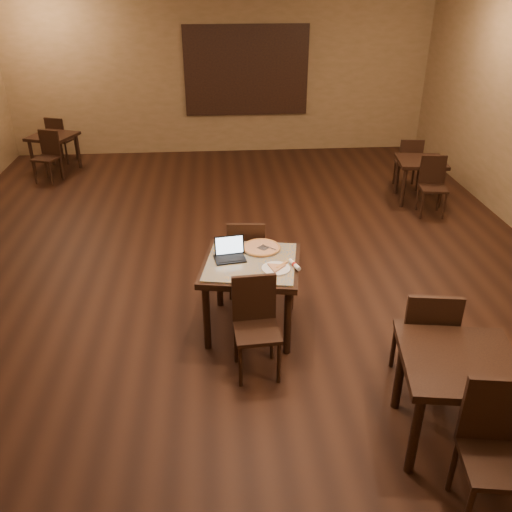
{
  "coord_description": "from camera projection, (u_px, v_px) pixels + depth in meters",
  "views": [
    {
      "loc": [
        -0.17,
        -5.68,
        3.23
      ],
      "look_at": [
        0.19,
        -1.19,
        0.85
      ],
      "focal_mm": 38.0,
      "sensor_mm": 36.0,
      "label": 1
    }
  ],
  "objects": [
    {
      "name": "mural",
      "position": [
        246.0,
        71.0,
        10.21
      ],
      "size": [
        2.34,
        0.05,
        1.64
      ],
      "color": "#255E88",
      "rests_on": "wall_back"
    },
    {
      "name": "other_table_b",
      "position": [
        53.0,
        141.0,
        9.58
      ],
      "size": [
        0.91,
        0.91,
        0.66
      ],
      "rotation": [
        0.0,
        0.0,
        -0.36
      ],
      "color": "black",
      "rests_on": "ground"
    },
    {
      "name": "other_table_b_chair_far",
      "position": [
        59.0,
        137.0,
        10.06
      ],
      "size": [
        0.48,
        0.48,
        0.86
      ],
      "rotation": [
        0.0,
        0.0,
        2.79
      ],
      "color": "black",
      "rests_on": "ground"
    },
    {
      "name": "plate",
      "position": [
        276.0,
        269.0,
        5.04
      ],
      "size": [
        0.27,
        0.27,
        0.01
      ],
      "primitive_type": "cylinder",
      "color": "white",
      "rests_on": "tiled_table"
    },
    {
      "name": "napkin_roll",
      "position": [
        295.0,
        265.0,
        5.08
      ],
      "size": [
        0.1,
        0.19,
        0.04
      ],
      "rotation": [
        0.0,
        0.0,
        0.33
      ],
      "color": "white",
      "rests_on": "tiled_table"
    },
    {
      "name": "spatula",
      "position": [
        263.0,
        248.0,
        5.37
      ],
      "size": [
        0.24,
        0.24,
        0.01
      ],
      "primitive_type": "cube",
      "rotation": [
        0.0,
        0.0,
        0.78
      ],
      "color": "silver",
      "rests_on": "pizza_whole"
    },
    {
      "name": "other_table_c",
      "position": [
        458.0,
        374.0,
        3.92
      ],
      "size": [
        0.94,
        0.94,
        0.77
      ],
      "rotation": [
        0.0,
        0.0,
        -0.16
      ],
      "color": "black",
      "rests_on": "ground"
    },
    {
      "name": "other_table_a_chair_near",
      "position": [
        432.0,
        182.0,
        7.93
      ],
      "size": [
        0.42,
        0.42,
        0.86
      ],
      "rotation": [
        0.0,
        0.0,
        -0.13
      ],
      "color": "black",
      "rests_on": "ground"
    },
    {
      "name": "other_table_b_chair_near",
      "position": [
        48.0,
        153.0,
        9.17
      ],
      "size": [
        0.48,
        0.48,
        0.86
      ],
      "rotation": [
        0.0,
        0.0,
        -0.36
      ],
      "color": "black",
      "rests_on": "ground"
    },
    {
      "name": "chair_main_far",
      "position": [
        246.0,
        254.0,
        5.84
      ],
      "size": [
        0.43,
        0.43,
        0.92
      ],
      "rotation": [
        0.0,
        0.0,
        3.06
      ],
      "color": "black",
      "rests_on": "ground"
    },
    {
      "name": "pizza_pan",
      "position": [
        261.0,
        249.0,
        5.4
      ],
      "size": [
        0.37,
        0.37,
        0.01
      ],
      "primitive_type": "cylinder",
      "color": "silver",
      "rests_on": "tiled_table"
    },
    {
      "name": "tiled_table",
      "position": [
        251.0,
        271.0,
        5.23
      ],
      "size": [
        1.07,
        1.07,
        0.76
      ],
      "rotation": [
        0.0,
        0.0,
        -0.18
      ],
      "color": "black",
      "rests_on": "ground"
    },
    {
      "name": "other_table_c_chair_near",
      "position": [
        496.0,
        443.0,
        3.44
      ],
      "size": [
        0.5,
        0.5,
        1.0
      ],
      "rotation": [
        0.0,
        0.0,
        -0.16
      ],
      "color": "black",
      "rests_on": "ground"
    },
    {
      "name": "chair_main_near",
      "position": [
        256.0,
        320.0,
        4.75
      ],
      "size": [
        0.42,
        0.42,
        0.91
      ],
      "rotation": [
        0.0,
        0.0,
        0.07
      ],
      "color": "black",
      "rests_on": "ground"
    },
    {
      "name": "wall_back",
      "position": [
        220.0,
        73.0,
        10.23
      ],
      "size": [
        8.0,
        0.02,
        3.0
      ],
      "primitive_type": "cube",
      "color": "olive",
      "rests_on": "ground"
    },
    {
      "name": "ground",
      "position": [
        232.0,
        273.0,
        6.53
      ],
      "size": [
        10.0,
        10.0,
        0.0
      ],
      "primitive_type": "plane",
      "color": "black",
      "rests_on": "ground"
    },
    {
      "name": "pizza_whole",
      "position": [
        261.0,
        248.0,
        5.39
      ],
      "size": [
        0.38,
        0.38,
        0.03
      ],
      "color": "beige",
      "rests_on": "pizza_pan"
    },
    {
      "name": "other_table_c_chair_far",
      "position": [
        426.0,
        335.0,
        4.47
      ],
      "size": [
        0.5,
        0.5,
        1.0
      ],
      "rotation": [
        0.0,
        0.0,
        2.98
      ],
      "color": "black",
      "rests_on": "ground"
    },
    {
      "name": "laptop",
      "position": [
        230.0,
        252.0,
        5.23
      ],
      "size": [
        0.32,
        0.27,
        0.2
      ],
      "rotation": [
        0.0,
        0.0,
        0.16
      ],
      "color": "black",
      "rests_on": "tiled_table"
    },
    {
      "name": "other_table_a_chair_far",
      "position": [
        409.0,
        161.0,
        8.8
      ],
      "size": [
        0.42,
        0.42,
        0.86
      ],
      "rotation": [
        0.0,
        0.0,
        3.01
      ],
      "color": "black",
      "rests_on": "ground"
    },
    {
      "name": "pizza_slice",
      "position": [
        276.0,
        267.0,
        5.03
      ],
      "size": [
        0.29,
        0.29,
        0.02
      ],
      "primitive_type": null,
      "rotation": [
        0.0,
        0.0,
        0.82
      ],
      "color": "beige",
      "rests_on": "plate"
    },
    {
      "name": "other_table_a",
      "position": [
        421.0,
        167.0,
        8.33
      ],
      "size": [
        0.79,
        0.79,
        0.66
      ],
      "rotation": [
        0.0,
        0.0,
        -0.13
      ],
      "color": "black",
      "rests_on": "ground"
    }
  ]
}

